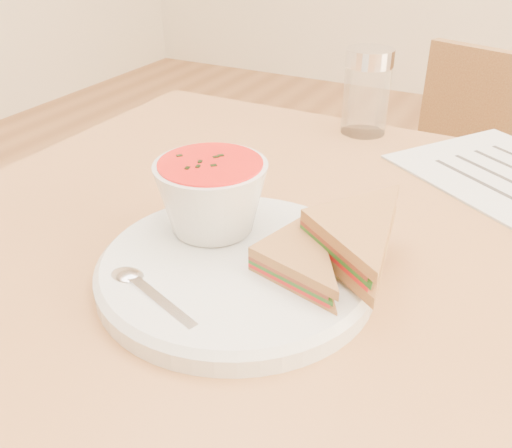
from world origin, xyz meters
The scene contains 7 objects.
chair_far centered at (0.00, 0.47, 0.41)m, with size 0.36×0.36×0.82m, color brown, non-canonical shape.
plate centered at (-0.11, -0.11, 0.76)m, with size 0.26×0.26×0.02m, color silver, non-canonical shape.
soup_bowl centered at (-0.16, -0.07, 0.80)m, with size 0.11×0.11×0.07m, color silver, non-canonical shape.
sandwich_half_a centered at (-0.09, -0.12, 0.78)m, with size 0.10×0.10×0.03m, color #BA7E41, non-canonical shape.
sandwich_half_b centered at (-0.07, -0.07, 0.80)m, with size 0.11×0.11×0.03m, color #BA7E41, non-canonical shape.
spoon centered at (-0.14, -0.19, 0.77)m, with size 0.16×0.03×0.01m, color silver, non-canonical shape.
condiment_shaker centered at (-0.13, 0.31, 0.81)m, with size 0.07×0.07×0.12m, color silver, non-canonical shape.
Camera 1 is at (0.11, -0.48, 1.06)m, focal length 40.00 mm.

